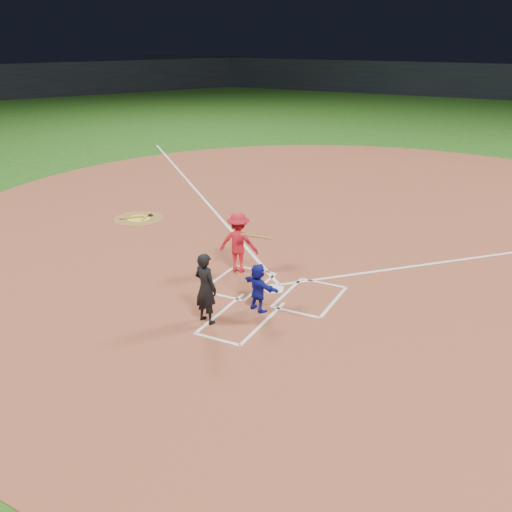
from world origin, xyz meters
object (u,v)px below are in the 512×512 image
at_px(home_plate, 274,289).
at_px(batter_at_plate, 239,243).
at_px(on_deck_circle, 139,218).
at_px(umpire, 206,288).
at_px(catcher, 258,287).

bearing_deg(home_plate, batter_at_plate, -25.04).
distance_m(on_deck_circle, umpire, 8.07).
bearing_deg(on_deck_circle, batter_at_plate, -25.11).
distance_m(umpire, batter_at_plate, 2.93).
relative_size(on_deck_circle, umpire, 1.04).
bearing_deg(umpire, on_deck_circle, -27.88).
bearing_deg(catcher, batter_at_plate, -29.02).
bearing_deg(umpire, batter_at_plate, -62.15).
bearing_deg(on_deck_circle, home_plate, -25.10).
xyz_separation_m(home_plate, catcher, (0.16, -1.20, 0.57)).
height_order(on_deck_circle, umpire, umpire).
distance_m(on_deck_circle, catcher, 8.06).
bearing_deg(catcher, home_plate, -60.84).
xyz_separation_m(home_plate, batter_at_plate, (-1.34, 0.63, 0.81)).
height_order(on_deck_circle, catcher, catcher).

